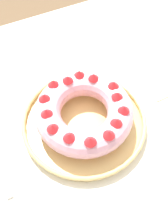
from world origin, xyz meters
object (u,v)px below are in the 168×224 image
serving_dish (84,122)px  cake_knife (2,171)px  napkin (168,80)px  bundt_cake (84,112)px

serving_dish → cake_knife: serving_dish is taller
cake_knife → napkin: cake_knife is taller
serving_dish → napkin: size_ratio=2.15×
napkin → bundt_cake: bearing=-174.3°
cake_knife → napkin: bearing=7.3°
serving_dish → cake_knife: (-0.25, -0.03, -0.01)m
bundt_cake → napkin: bearing=5.7°
serving_dish → cake_knife: bearing=-172.2°
serving_dish → bundt_cake: bearing=-119.3°
serving_dish → napkin: bearing=5.6°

